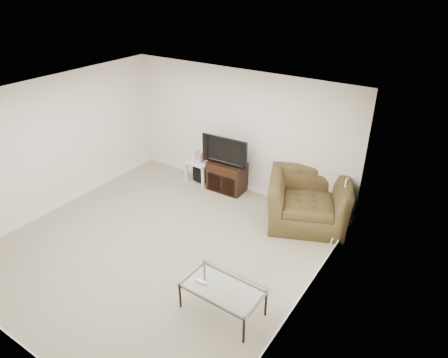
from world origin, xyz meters
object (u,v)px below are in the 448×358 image
Objects in this scene: subwoofer at (203,173)px; coffee_table at (222,299)px; side_table at (201,171)px; tv_stand at (228,176)px; recliner at (309,193)px; television at (227,150)px.

coffee_table reaches higher than subwoofer.
side_table is 0.46× the size of coffee_table.
tv_stand reaches higher than coffee_table.
recliner is (2.56, -0.23, 0.37)m from side_table.
tv_stand is at bearing 121.85° from coffee_table.
television is 1.86× the size of side_table.
recliner reaches higher than subwoofer.
subwoofer is at bearing 130.18° from coffee_table.
tv_stand is 1.91m from recliner.
tv_stand is 1.49× the size of side_table.
subwoofer is (0.03, 0.02, -0.07)m from side_table.
recliner is at bearing -8.31° from tv_stand.
television reaches higher than tv_stand.
tv_stand is at bearing 89.01° from television.
tv_stand is 3.40m from coffee_table.
recliner is (2.53, -0.25, 0.44)m from subwoofer.
subwoofer is 2.58m from recliner.
tv_stand reaches higher than subwoofer.
side_table is 2.60m from recliner.
tv_stand is 0.54× the size of recliner.
recliner reaches higher than coffee_table.
side_table is at bearing 130.73° from coffee_table.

